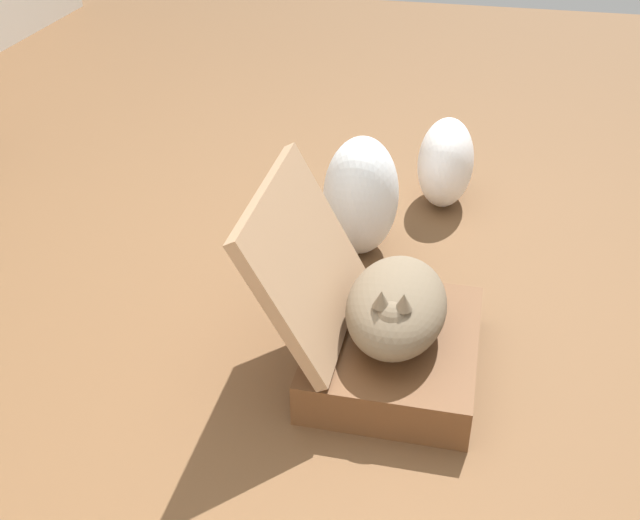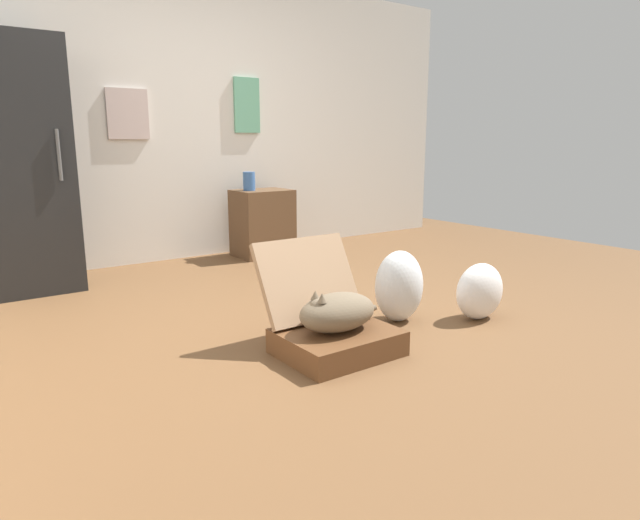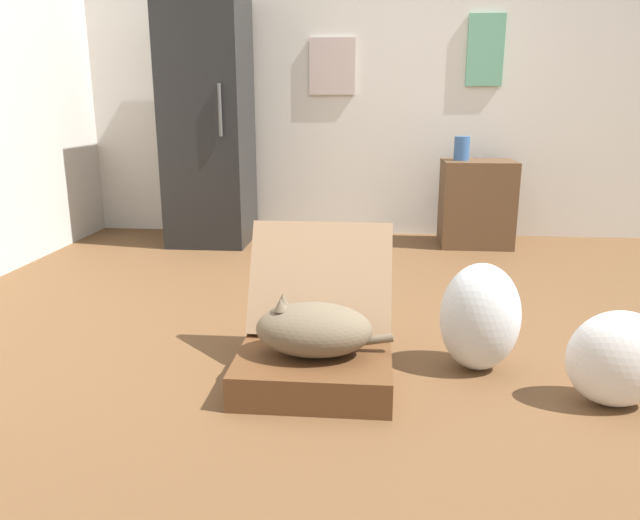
{
  "view_description": "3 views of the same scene",
  "coord_description": "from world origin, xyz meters",
  "px_view_note": "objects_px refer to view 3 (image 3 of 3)",
  "views": [
    {
      "loc": [
        -2.1,
        -0.74,
        1.52
      ],
      "look_at": [
        -0.44,
        -0.38,
        0.43
      ],
      "focal_mm": 43.95,
      "sensor_mm": 36.0,
      "label": 1
    },
    {
      "loc": [
        -1.99,
        -2.71,
        1.09
      ],
      "look_at": [
        -0.24,
        -0.3,
        0.44
      ],
      "focal_mm": 31.1,
      "sensor_mm": 36.0,
      "label": 2
    },
    {
      "loc": [
        -0.11,
        -2.64,
        1.04
      ],
      "look_at": [
        -0.36,
        0.04,
        0.33
      ],
      "focal_mm": 33.7,
      "sensor_mm": 36.0,
      "label": 3
    }
  ],
  "objects_px": {
    "cat": "(313,329)",
    "side_table": "(476,203)",
    "plastic_bag_white": "(480,317)",
    "plastic_bag_clear": "(618,359)",
    "suitcase_base": "(314,370)",
    "vase_tall": "(462,148)",
    "refrigerator": "(208,122)"
  },
  "relations": [
    {
      "from": "cat",
      "to": "side_table",
      "type": "distance_m",
      "value": 2.61
    },
    {
      "from": "plastic_bag_white",
      "to": "plastic_bag_clear",
      "type": "distance_m",
      "value": 0.51
    },
    {
      "from": "suitcase_base",
      "to": "vase_tall",
      "type": "relative_size",
      "value": 3.37
    },
    {
      "from": "suitcase_base",
      "to": "refrigerator",
      "type": "xyz_separation_m",
      "value": [
        -1.02,
        2.37,
        0.84
      ]
    },
    {
      "from": "plastic_bag_clear",
      "to": "suitcase_base",
      "type": "bearing_deg",
      "value": 177.19
    },
    {
      "from": "cat",
      "to": "vase_tall",
      "type": "xyz_separation_m",
      "value": [
        0.84,
        2.43,
        0.49
      ]
    },
    {
      "from": "plastic_bag_white",
      "to": "plastic_bag_clear",
      "type": "relative_size",
      "value": 1.24
    },
    {
      "from": "side_table",
      "to": "refrigerator",
      "type": "bearing_deg",
      "value": -178.56
    },
    {
      "from": "refrigerator",
      "to": "plastic_bag_clear",
      "type": "bearing_deg",
      "value": -49.18
    },
    {
      "from": "refrigerator",
      "to": "vase_tall",
      "type": "bearing_deg",
      "value": 1.8
    },
    {
      "from": "suitcase_base",
      "to": "side_table",
      "type": "height_order",
      "value": "side_table"
    },
    {
      "from": "plastic_bag_white",
      "to": "refrigerator",
      "type": "bearing_deg",
      "value": 127.58
    },
    {
      "from": "suitcase_base",
      "to": "vase_tall",
      "type": "distance_m",
      "value": 2.65
    },
    {
      "from": "suitcase_base",
      "to": "plastic_bag_clear",
      "type": "bearing_deg",
      "value": -2.81
    },
    {
      "from": "plastic_bag_white",
      "to": "vase_tall",
      "type": "xyz_separation_m",
      "value": [
        0.2,
        2.22,
        0.5
      ]
    },
    {
      "from": "cat",
      "to": "side_table",
      "type": "relative_size",
      "value": 0.81
    },
    {
      "from": "suitcase_base",
      "to": "plastic_bag_white",
      "type": "bearing_deg",
      "value": 18.4
    },
    {
      "from": "cat",
      "to": "refrigerator",
      "type": "distance_m",
      "value": 2.66
    },
    {
      "from": "plastic_bag_white",
      "to": "refrigerator",
      "type": "height_order",
      "value": "refrigerator"
    },
    {
      "from": "refrigerator",
      "to": "vase_tall",
      "type": "relative_size",
      "value": 10.49
    },
    {
      "from": "cat",
      "to": "plastic_bag_clear",
      "type": "relative_size",
      "value": 1.46
    },
    {
      "from": "refrigerator",
      "to": "vase_tall",
      "type": "height_order",
      "value": "refrigerator"
    },
    {
      "from": "plastic_bag_clear",
      "to": "side_table",
      "type": "relative_size",
      "value": 0.56
    },
    {
      "from": "plastic_bag_white",
      "to": "vase_tall",
      "type": "distance_m",
      "value": 2.28
    },
    {
      "from": "cat",
      "to": "refrigerator",
      "type": "height_order",
      "value": "refrigerator"
    },
    {
      "from": "refrigerator",
      "to": "side_table",
      "type": "height_order",
      "value": "refrigerator"
    },
    {
      "from": "suitcase_base",
      "to": "vase_tall",
      "type": "height_order",
      "value": "vase_tall"
    },
    {
      "from": "suitcase_base",
      "to": "refrigerator",
      "type": "relative_size",
      "value": 0.32
    },
    {
      "from": "cat",
      "to": "plastic_bag_white",
      "type": "xyz_separation_m",
      "value": [
        0.64,
        0.21,
        -0.01
      ]
    },
    {
      "from": "refrigerator",
      "to": "side_table",
      "type": "relative_size",
      "value": 2.85
    },
    {
      "from": "cat",
      "to": "plastic_bag_clear",
      "type": "height_order",
      "value": "cat"
    },
    {
      "from": "refrigerator",
      "to": "plastic_bag_white",
      "type": "bearing_deg",
      "value": -52.42
    }
  ]
}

